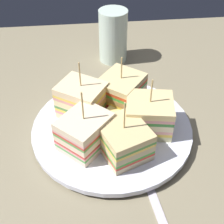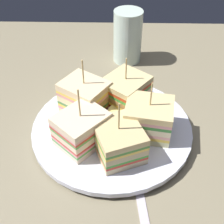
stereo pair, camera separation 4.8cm
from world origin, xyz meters
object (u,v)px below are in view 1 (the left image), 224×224
object	(u,v)px
sandwich_wedge_1	(82,100)
chip_pile	(112,120)
plate	(112,128)
sandwich_wedge_4	(148,115)
sandwich_wedge_2	(85,132)
sandwich_wedge_3	(123,140)
sandwich_wedge_0	(121,91)
drinking_glass	(113,40)

from	to	relation	value
sandwich_wedge_1	chip_pile	xyz separation A→B (cm)	(-4.72, 3.77, -1.60)
plate	sandwich_wedge_1	xyz separation A→B (cm)	(4.66, -3.57, 3.66)
sandwich_wedge_4	chip_pile	xyz separation A→B (cm)	(5.70, -0.91, -1.38)
sandwich_wedge_2	sandwich_wedge_4	world-z (taller)	sandwich_wedge_2
plate	sandwich_wedge_3	xyz separation A→B (cm)	(-1.06, 5.77, 3.16)
sandwich_wedge_3	sandwich_wedge_4	distance (cm)	6.62
sandwich_wedge_1	sandwich_wedge_2	size ratio (longest dim) A/B	1.01
sandwich_wedge_1	sandwich_wedge_0	bearing A→B (deg)	49.03
plate	chip_pile	xyz separation A→B (cm)	(-0.06, 0.21, 2.06)
sandwich_wedge_2	sandwich_wedge_4	bearing A→B (deg)	-33.02
sandwich_wedge_0	sandwich_wedge_4	size ratio (longest dim) A/B	1.01
sandwich_wedge_0	sandwich_wedge_3	size ratio (longest dim) A/B	1.01
sandwich_wedge_0	sandwich_wedge_4	xyz separation A→B (cm)	(-3.60, 6.59, -0.05)
plate	sandwich_wedge_4	world-z (taller)	sandwich_wedge_4
sandwich_wedge_4	drinking_glass	xyz separation A→B (cm)	(2.90, -24.97, 0.43)
sandwich_wedge_2	sandwich_wedge_3	distance (cm)	5.94
sandwich_wedge_4	drinking_glass	distance (cm)	25.14
plate	sandwich_wedge_1	world-z (taller)	sandwich_wedge_1
sandwich_wedge_2	chip_pile	xyz separation A→B (cm)	(-4.58, -3.54, -1.34)
chip_pile	drinking_glass	bearing A→B (deg)	-96.65
sandwich_wedge_1	drinking_glass	xyz separation A→B (cm)	(-7.52, -20.29, 0.21)
sandwich_wedge_2	chip_pile	distance (cm)	5.94
sandwich_wedge_2	sandwich_wedge_1	bearing A→B (deg)	43.75
sandwich_wedge_2	sandwich_wedge_4	xyz separation A→B (cm)	(-10.28, -2.63, 0.04)
sandwich_wedge_3	sandwich_wedge_4	bearing A→B (deg)	-66.99
plate	chip_pile	distance (cm)	2.07
plate	sandwich_wedge_1	size ratio (longest dim) A/B	2.56
plate	sandwich_wedge_0	world-z (taller)	sandwich_wedge_0
sandwich_wedge_2	chip_pile	world-z (taller)	sandwich_wedge_2
chip_pile	drinking_glass	distance (cm)	24.29
plate	sandwich_wedge_4	xyz separation A→B (cm)	(-5.76, 1.12, 3.44)
plate	sandwich_wedge_3	size ratio (longest dim) A/B	2.76
sandwich_wedge_2	sandwich_wedge_3	bearing A→B (deg)	-67.26
plate	sandwich_wedge_4	size ratio (longest dim) A/B	2.76
sandwich_wedge_0	plate	bearing A→B (deg)	17.22
plate	sandwich_wedge_4	bearing A→B (deg)	169.01
sandwich_wedge_1	sandwich_wedge_3	bearing A→B (deg)	-25.01
chip_pile	drinking_glass	size ratio (longest dim) A/B	0.66
plate	drinking_glass	distance (cm)	24.33
sandwich_wedge_0	sandwich_wedge_2	distance (cm)	11.38
sandwich_wedge_0	sandwich_wedge_1	distance (cm)	7.08
sandwich_wedge_3	chip_pile	world-z (taller)	sandwich_wedge_3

